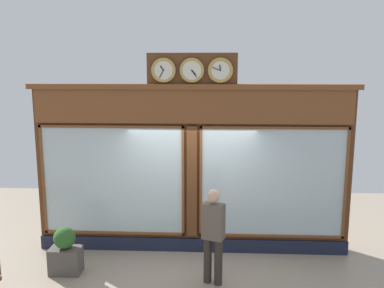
{
  "coord_description": "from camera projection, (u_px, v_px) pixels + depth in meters",
  "views": [
    {
      "loc": [
        -0.4,
        8.08,
        3.74
      ],
      "look_at": [
        0.0,
        0.0,
        2.22
      ],
      "focal_mm": 39.64,
      "sensor_mm": 36.0,
      "label": 1
    }
  ],
  "objects": [
    {
      "name": "shop_facade",
      "position": [
        192.0,
        167.0,
        8.45
      ],
      "size": [
        6.35,
        0.42,
        3.96
      ],
      "color": "#5B3319",
      "rests_on": "ground_plane"
    },
    {
      "name": "pedestrian",
      "position": [
        213.0,
        233.0,
        7.2
      ],
      "size": [
        0.42,
        0.34,
        1.69
      ],
      "color": "#312A24",
      "rests_on": "ground_plane"
    },
    {
      "name": "planter_box",
      "position": [
        66.0,
        260.0,
        7.69
      ],
      "size": [
        0.56,
        0.36,
        0.48
      ],
      "primitive_type": "cube",
      "color": "#4C4742",
      "rests_on": "ground_plane"
    },
    {
      "name": "planter_shrub",
      "position": [
        65.0,
        238.0,
        7.61
      ],
      "size": [
        0.39,
        0.39,
        0.39
      ],
      "primitive_type": "sphere",
      "color": "#285623",
      "rests_on": "planter_box"
    }
  ]
}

